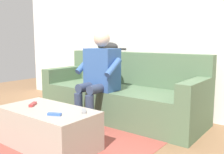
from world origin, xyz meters
TOP-DOWN VIEW (x-y plane):
  - ground_plane at (0.00, 0.60)m, footprint 8.00×8.00m
  - back_wall at (0.00, -0.62)m, footprint 5.11×0.06m
  - couch at (0.00, -0.12)m, footprint 2.24×0.81m
  - coffee_table at (0.00, 1.12)m, footprint 0.99×0.52m
  - person_solo_seated at (0.07, 0.25)m, footprint 0.55×0.52m
  - cat_on_backrest at (0.45, -0.41)m, footprint 0.52×0.14m
  - remote_red at (0.22, 1.13)m, footprint 0.12×0.14m
  - remote_gray at (-0.35, 0.98)m, footprint 0.12×0.12m
  - remote_blue at (-0.22, 1.21)m, footprint 0.13×0.09m
  - floor_rug at (0.00, 0.96)m, footprint 1.81×1.71m

SIDE VIEW (x-z plane):
  - ground_plane at x=0.00m, z-range 0.00..0.00m
  - floor_rug at x=0.00m, z-range 0.00..0.01m
  - coffee_table at x=0.00m, z-range 0.00..0.38m
  - couch at x=0.00m, z-range -0.15..0.73m
  - remote_gray at x=-0.35m, z-range 0.38..0.40m
  - remote_blue at x=-0.22m, z-range 0.38..0.40m
  - remote_red at x=0.22m, z-range 0.38..0.40m
  - person_solo_seated at x=0.07m, z-range 0.07..1.23m
  - cat_on_backrest at x=0.45m, z-range 0.87..1.02m
  - back_wall at x=0.00m, z-range 0.00..2.47m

